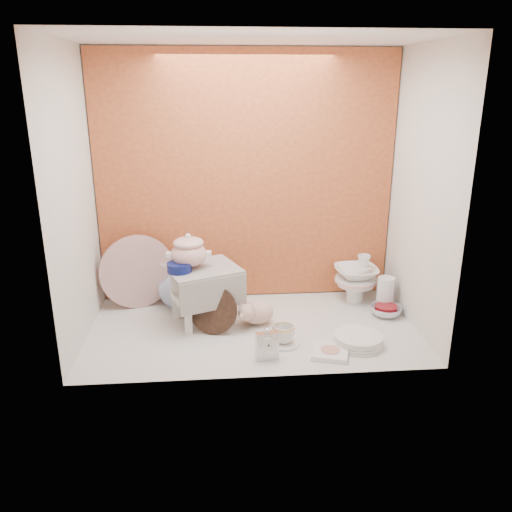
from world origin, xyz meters
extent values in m
plane|color=silver|center=(0.00, 0.00, 0.00)|extent=(1.80, 1.80, 0.00)
cube|color=#C66131|center=(0.00, 0.50, 0.75)|extent=(1.80, 0.06, 1.50)
cube|color=silver|center=(-0.90, 0.00, 0.75)|extent=(0.06, 1.00, 1.50)
cube|color=silver|center=(0.90, 0.00, 0.75)|extent=(0.06, 1.00, 1.50)
cube|color=white|center=(0.00, 0.00, 1.50)|extent=(1.80, 1.00, 0.06)
cylinder|color=#0A1351|center=(-0.39, 0.07, 0.35)|extent=(0.17, 0.17, 0.05)
imported|color=white|center=(-0.42, 0.36, 0.14)|extent=(0.32, 0.32, 0.27)
cube|color=silver|center=(0.04, -0.34, 0.08)|extent=(0.12, 0.06, 0.17)
ellipsoid|color=#CBA08F|center=(0.03, 0.06, 0.07)|extent=(0.29, 0.25, 0.14)
cylinder|color=white|center=(0.15, -0.19, 0.01)|extent=(0.19, 0.19, 0.01)
imported|color=white|center=(0.15, -0.19, 0.06)|extent=(0.15, 0.15, 0.09)
cube|color=white|center=(0.37, -0.32, 0.01)|extent=(0.22, 0.22, 0.02)
cylinder|color=white|center=(0.53, -0.24, 0.03)|extent=(0.28, 0.28, 0.06)
imported|color=silver|center=(0.79, 0.11, 0.03)|extent=(0.23, 0.23, 0.06)
cylinder|color=silver|center=(0.81, 0.19, 0.10)|extent=(0.12, 0.12, 0.20)
camera|label=1|loc=(-0.20, -2.59, 1.30)|focal=36.29mm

